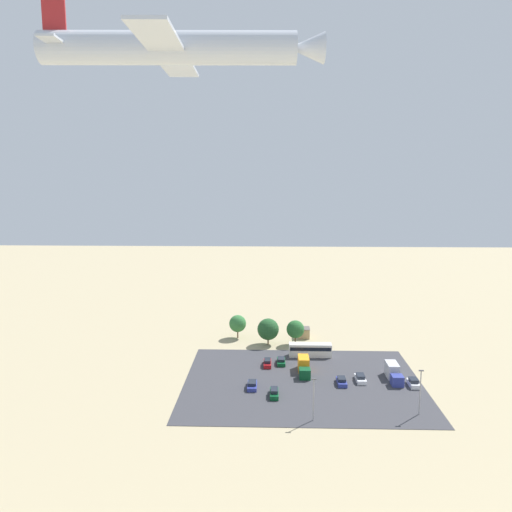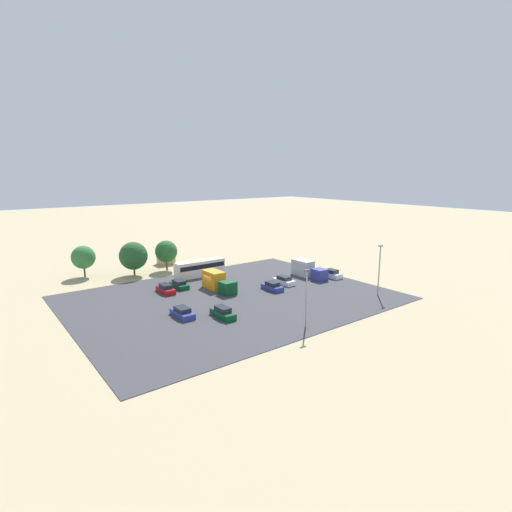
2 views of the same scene
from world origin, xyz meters
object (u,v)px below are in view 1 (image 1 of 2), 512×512
at_px(parked_truck_0, 393,373).
at_px(parked_truck_1, 304,366).
at_px(bus, 310,349).
at_px(airplane, 181,48).
at_px(parked_car_4, 274,393).
at_px(shed_building, 303,333).
at_px(parked_car_0, 413,383).
at_px(parked_car_1, 360,378).
at_px(parked_car_2, 252,385).
at_px(parked_car_6, 281,361).
at_px(parked_car_3, 342,381).
at_px(parked_car_5, 267,363).

relative_size(parked_truck_0, parked_truck_1, 1.01).
xyz_separation_m(bus, airplane, (20.16, 57.28, 56.56)).
distance_m(parked_car_4, parked_truck_0, 27.61).
height_order(shed_building, parked_car_0, shed_building).
xyz_separation_m(parked_car_1, airplane, (29.86, 42.60, 57.67)).
height_order(parked_car_2, parked_car_6, parked_car_2).
relative_size(shed_building, parked_car_4, 0.77).
bearing_deg(parked_car_6, parked_car_3, -41.82).
distance_m(parked_car_6, parked_truck_0, 25.63).
height_order(parked_car_5, parked_car_6, parked_car_5).
bearing_deg(airplane, parked_truck_0, 137.63).
height_order(parked_car_6, parked_truck_0, parked_truck_0).
bearing_deg(parked_truck_1, shed_building, -93.48).
relative_size(parked_car_5, parked_car_6, 1.01).
bearing_deg(parked_truck_0, shed_building, -57.56).
xyz_separation_m(parked_truck_1, airplane, (17.95, 46.99, 56.84)).
xyz_separation_m(parked_car_2, parked_car_3, (-18.93, -2.46, 0.02)).
bearing_deg(parked_car_1, bus, -56.54).
distance_m(parked_car_0, parked_truck_1, 23.59).
xyz_separation_m(parked_car_1, parked_truck_1, (11.91, -4.38, 0.83)).
bearing_deg(bus, parked_car_2, -35.60).
relative_size(parked_car_4, parked_truck_0, 0.57).
bearing_deg(parked_car_2, parked_car_0, -176.61).
height_order(parked_car_2, airplane, airplane).
distance_m(parked_car_3, parked_car_6, 16.93).
xyz_separation_m(parked_car_2, parked_car_5, (-3.10, -12.49, 0.04)).
relative_size(bus, parked_truck_0, 1.27).
bearing_deg(parked_car_4, parked_car_5, 95.20).
relative_size(bus, parked_car_4, 2.23).
bearing_deg(parked_car_0, shed_building, -56.11).
xyz_separation_m(shed_building, parked_truck_1, (1.51, 24.86, 0.17)).
distance_m(parked_car_2, parked_car_4, 5.90).
bearing_deg(parked_truck_1, parked_car_5, -25.40).
height_order(bus, parked_car_6, bus).
relative_size(shed_building, parked_car_5, 0.78).
distance_m(parked_car_2, airplane, 69.62).
xyz_separation_m(shed_building, airplane, (19.46, 71.85, 57.01)).
height_order(parked_car_2, parked_truck_1, parked_truck_1).
height_order(parked_car_0, airplane, airplane).
xyz_separation_m(parked_car_2, airplane, (6.64, 38.39, 57.69)).
relative_size(parked_car_5, airplane, 0.14).
relative_size(parked_car_6, parked_truck_1, 0.56).
bearing_deg(parked_truck_0, bus, -38.09).
xyz_separation_m(parked_car_0, parked_car_6, (27.63, -11.74, -0.09)).
relative_size(parked_car_3, parked_truck_1, 0.53).
bearing_deg(shed_building, parked_truck_0, 122.44).
xyz_separation_m(parked_car_6, airplane, (12.95, 52.14, 57.70)).
bearing_deg(parked_car_4, parked_car_0, 11.06).
distance_m(parked_car_3, parked_truck_0, 12.06).
xyz_separation_m(bus, parked_car_6, (7.20, 5.14, -1.14)).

